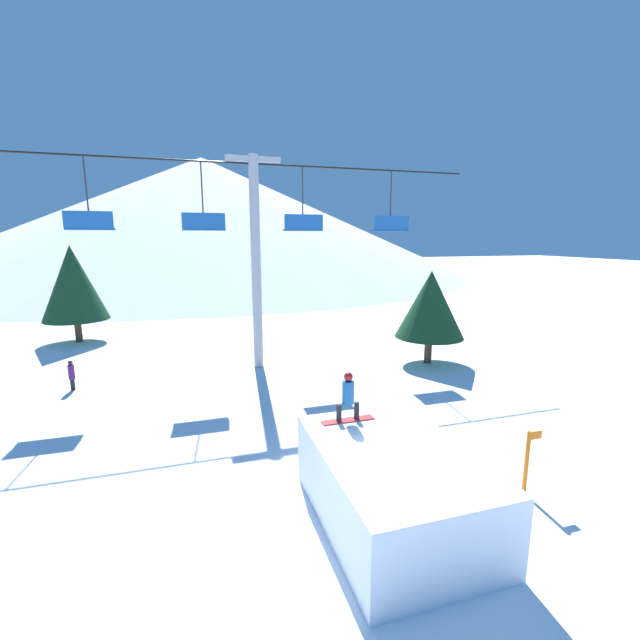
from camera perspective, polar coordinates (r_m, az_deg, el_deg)
ground_plane at (r=9.44m, az=6.92°, el=-28.91°), size 220.00×220.00×0.00m
mountain_ridge at (r=74.97m, az=-15.26°, el=13.13°), size 84.59×84.59×18.63m
snow_ramp at (r=9.90m, az=9.68°, el=-20.96°), size 3.02×4.51×1.66m
snowboarder at (r=10.45m, az=3.76°, el=-10.21°), size 1.31×0.29×1.23m
chairlift at (r=19.71m, az=-8.58°, el=9.82°), size 20.82×0.44×9.58m
pine_tree_near at (r=21.08m, az=14.50°, el=2.01°), size 3.27×3.27×4.49m
pine_tree_far at (r=28.38m, az=-30.05°, el=4.29°), size 3.56×3.56×5.61m
trail_marker at (r=11.70m, az=25.90°, el=-16.53°), size 0.41×0.10×1.60m
distant_skier at (r=19.87m, az=-30.22°, el=-6.25°), size 0.24×0.24×1.23m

